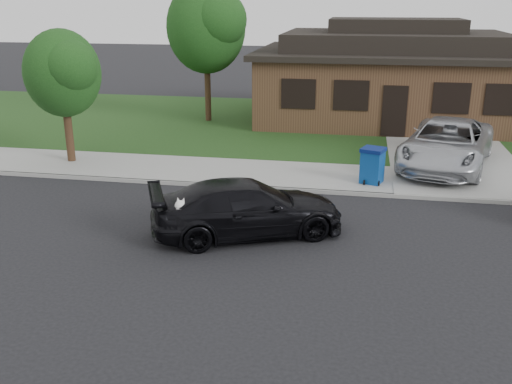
# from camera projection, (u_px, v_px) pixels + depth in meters

# --- Properties ---
(ground) EXTENTS (120.00, 120.00, 0.00)m
(ground) POSITION_uv_depth(u_px,v_px,m) (248.00, 234.00, 14.41)
(ground) COLOR black
(ground) RESTS_ON ground
(sidewalk) EXTENTS (60.00, 3.00, 0.12)m
(sidewalk) POSITION_uv_depth(u_px,v_px,m) (277.00, 175.00, 19.05)
(sidewalk) COLOR gray
(sidewalk) RESTS_ON ground
(curb) EXTENTS (60.00, 0.12, 0.12)m
(curb) POSITION_uv_depth(u_px,v_px,m) (270.00, 189.00, 17.65)
(curb) COLOR gray
(curb) RESTS_ON ground
(lawn) EXTENTS (60.00, 13.00, 0.13)m
(lawn) POSITION_uv_depth(u_px,v_px,m) (302.00, 125.00, 26.49)
(lawn) COLOR #193814
(lawn) RESTS_ON ground
(driveway) EXTENTS (4.50, 13.00, 0.14)m
(driveway) POSITION_uv_depth(u_px,v_px,m) (445.00, 146.00, 22.67)
(driveway) COLOR gray
(driveway) RESTS_ON ground
(sedan) EXTENTS (5.17, 3.71, 1.39)m
(sedan) POSITION_uv_depth(u_px,v_px,m) (247.00, 208.00, 14.17)
(sedan) COLOR black
(sedan) RESTS_ON ground
(minivan) EXTENTS (4.06, 6.20, 1.59)m
(minivan) POSITION_uv_depth(u_px,v_px,m) (447.00, 144.00, 19.45)
(minivan) COLOR #B6B9BE
(minivan) RESTS_ON driveway
(recycling_bin) EXTENTS (0.86, 0.86, 1.12)m
(recycling_bin) POSITION_uv_depth(u_px,v_px,m) (372.00, 165.00, 17.87)
(recycling_bin) COLOR navy
(recycling_bin) RESTS_ON sidewalk
(house) EXTENTS (12.60, 8.60, 4.65)m
(house) POSITION_uv_depth(u_px,v_px,m) (392.00, 77.00, 27.00)
(house) COLOR #422B1C
(house) RESTS_ON ground
(tree_0) EXTENTS (3.78, 3.60, 6.34)m
(tree_0) POSITION_uv_depth(u_px,v_px,m) (209.00, 26.00, 25.70)
(tree_0) COLOR #332114
(tree_0) RESTS_ON ground
(tree_2) EXTENTS (2.73, 2.60, 4.59)m
(tree_2) POSITION_uv_depth(u_px,v_px,m) (64.00, 72.00, 19.38)
(tree_2) COLOR #332114
(tree_2) RESTS_ON ground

